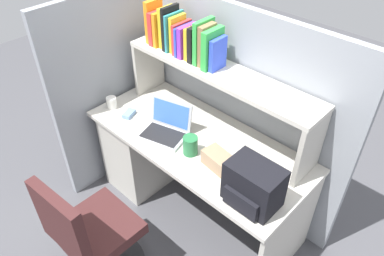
{
  "coord_description": "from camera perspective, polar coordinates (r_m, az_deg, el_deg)",
  "views": [
    {
      "loc": [
        1.3,
        -1.41,
        2.37
      ],
      "look_at": [
        0.0,
        -0.05,
        0.85
      ],
      "focal_mm": 34.7,
      "sensor_mm": 36.0,
      "label": 1
    }
  ],
  "objects": [
    {
      "name": "ground_plane",
      "position": [
        3.04,
        0.66,
        -12.12
      ],
      "size": [
        8.0,
        8.0,
        0.0
      ],
      "primitive_type": "plane",
      "color": "#4C4C51"
    },
    {
      "name": "desk",
      "position": [
        2.95,
        -4.81,
        -3.03
      ],
      "size": [
        1.6,
        0.7,
        0.73
      ],
      "color": "beige",
      "rests_on": "ground_plane"
    },
    {
      "name": "cubicle_partition_rear",
      "position": [
        2.72,
        6.27,
        2.88
      ],
      "size": [
        1.84,
        0.05,
        1.55
      ],
      "primitive_type": "cube",
      "color": "gray",
      "rests_on": "ground_plane"
    },
    {
      "name": "cubicle_partition_left",
      "position": [
        3.0,
        -11.89,
        5.93
      ],
      "size": [
        0.05,
        1.06,
        1.55
      ],
      "primitive_type": "cube",
      "color": "gray",
      "rests_on": "ground_plane"
    },
    {
      "name": "overhead_hutch",
      "position": [
        2.43,
        4.1,
        6.94
      ],
      "size": [
        1.44,
        0.28,
        0.45
      ],
      "color": "#BCB7AC",
      "rests_on": "desk"
    },
    {
      "name": "reference_books_on_shelf",
      "position": [
        2.51,
        -1.24,
        13.9
      ],
      "size": [
        0.62,
        0.19,
        0.3
      ],
      "color": "orange",
      "rests_on": "overhead_hutch"
    },
    {
      "name": "laptop",
      "position": [
        2.54,
        -4.0,
        0.13
      ],
      "size": [
        0.37,
        0.33,
        0.22
      ],
      "color": "#B7BABF",
      "rests_on": "desk"
    },
    {
      "name": "backpack",
      "position": [
        2.07,
        9.36,
        -8.75
      ],
      "size": [
        0.3,
        0.23,
        0.26
      ],
      "color": "black",
      "rests_on": "desk"
    },
    {
      "name": "computer_mouse",
      "position": [
        2.75,
        -9.66,
        2.15
      ],
      "size": [
        0.09,
        0.12,
        0.03
      ],
      "primitive_type": "cube",
      "rotation": [
        0.0,
        0.0,
        0.35
      ],
      "color": "#7299C6",
      "rests_on": "desk"
    },
    {
      "name": "paper_cup",
      "position": [
        2.85,
        -12.24,
        3.84
      ],
      "size": [
        0.08,
        0.08,
        0.09
      ],
      "primitive_type": "cylinder",
      "color": "white",
      "rests_on": "desk"
    },
    {
      "name": "tissue_box",
      "position": [
        2.29,
        4.26,
        -5.14
      ],
      "size": [
        0.23,
        0.15,
        0.1
      ],
      "primitive_type": "cube",
      "rotation": [
        0.0,
        0.0,
        -0.13
      ],
      "color": "#9E7F60",
      "rests_on": "desk"
    },
    {
      "name": "snack_canister",
      "position": [
        2.37,
        -0.25,
        -2.69
      ],
      "size": [
        0.1,
        0.1,
        0.13
      ],
      "primitive_type": "cylinder",
      "color": "#26723F",
      "rests_on": "desk"
    },
    {
      "name": "office_chair",
      "position": [
        2.46,
        -15.09,
        -16.31
      ],
      "size": [
        0.52,
        0.52,
        0.93
      ],
      "rotation": [
        0.0,
        0.0,
        3.22
      ],
      "color": "black",
      "rests_on": "ground_plane"
    }
  ]
}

